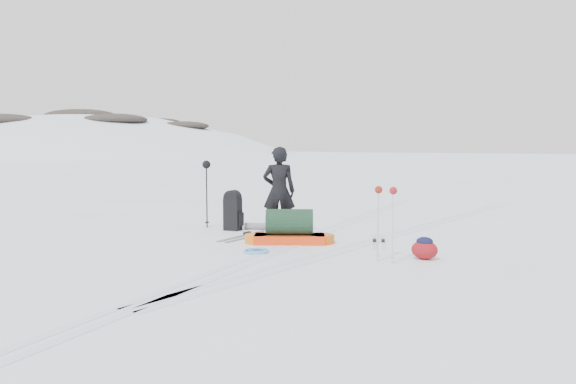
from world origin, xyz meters
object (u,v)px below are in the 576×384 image
object	(u,v)px
skier	(279,191)
expedition_rucksack	(236,212)
pulk_sled	(289,230)
ski_poles_black	(206,173)

from	to	relation	value
skier	expedition_rucksack	world-z (taller)	skier
skier	expedition_rucksack	size ratio (longest dim) A/B	2.07
pulk_sled	expedition_rucksack	xyz separation A→B (m)	(-1.81, 0.83, 0.16)
expedition_rucksack	ski_poles_black	distance (m)	1.17
pulk_sled	expedition_rucksack	bearing A→B (deg)	127.41
expedition_rucksack	ski_poles_black	size ratio (longest dim) A/B	0.58
skier	ski_poles_black	bearing A→B (deg)	-32.82
skier	ski_poles_black	xyz separation A→B (m)	(-1.99, 0.16, 0.32)
expedition_rucksack	ski_poles_black	xyz separation A→B (m)	(-0.82, 0.04, 0.83)
skier	ski_poles_black	world-z (taller)	skier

